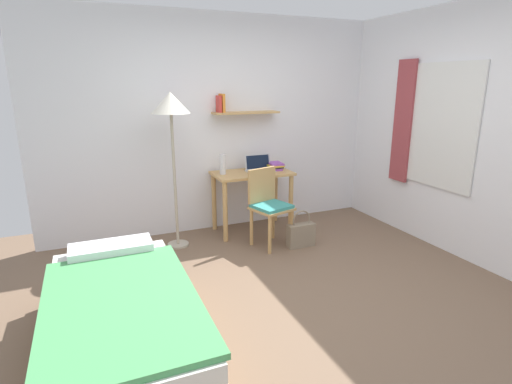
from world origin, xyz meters
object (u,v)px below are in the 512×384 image
(desk_chair, at_px, (268,203))
(handbag, at_px, (301,234))
(standing_lamp, at_px, (171,111))
(book_stack, at_px, (275,166))
(bed, at_px, (122,323))
(desk, at_px, (252,184))
(water_bottle, at_px, (223,164))
(laptop, at_px, (259,167))

(desk_chair, xyz_separation_m, handbag, (0.31, -0.21, -0.34))
(standing_lamp, xyz_separation_m, handbag, (1.28, -0.57, -1.37))
(desk_chair, height_order, book_stack, desk_chair)
(standing_lamp, relative_size, handbag, 4.00)
(bed, height_order, book_stack, book_stack)
(standing_lamp, bearing_deg, desk, 7.45)
(water_bottle, bearing_deg, book_stack, -0.68)
(bed, distance_m, desk_chair, 2.22)
(water_bottle, height_order, handbag, water_bottle)
(bed, xyz_separation_m, desk_chair, (1.72, 1.38, 0.25))
(water_bottle, bearing_deg, standing_lamp, -165.35)
(standing_lamp, bearing_deg, handbag, -23.98)
(standing_lamp, height_order, handbag, standing_lamp)
(desk_chair, distance_m, laptop, 0.62)
(desk_chair, bearing_deg, desk, 89.58)
(laptop, xyz_separation_m, book_stack, (0.21, -0.01, -0.01))
(desk_chair, bearing_deg, standing_lamp, 159.41)
(book_stack, relative_size, handbag, 0.55)
(desk, xyz_separation_m, desk_chair, (-0.00, -0.49, -0.11))
(desk_chair, height_order, water_bottle, water_bottle)
(desk_chair, relative_size, book_stack, 3.75)
(desk, relative_size, handbag, 2.22)
(desk_chair, bearing_deg, bed, -141.29)
(desk, height_order, handbag, desk)
(laptop, bearing_deg, handbag, -74.41)
(standing_lamp, distance_m, book_stack, 1.49)
(book_stack, bearing_deg, desk_chair, -122.24)
(desk, height_order, standing_lamp, standing_lamp)
(handbag, bearing_deg, desk_chair, 146.65)
(laptop, height_order, water_bottle, water_bottle)
(desk, relative_size, book_stack, 4.06)
(book_stack, distance_m, handbag, 0.97)
(laptop, distance_m, handbag, 1.00)
(desk, distance_m, desk_chair, 0.50)
(standing_lamp, height_order, water_bottle, standing_lamp)
(water_bottle, bearing_deg, desk, -5.08)
(water_bottle, bearing_deg, laptop, -0.19)
(standing_lamp, distance_m, handbag, 1.96)
(book_stack, bearing_deg, standing_lamp, -173.33)
(bed, bearing_deg, book_stack, 42.80)
(handbag, bearing_deg, book_stack, 89.13)
(standing_lamp, bearing_deg, bed, -113.35)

